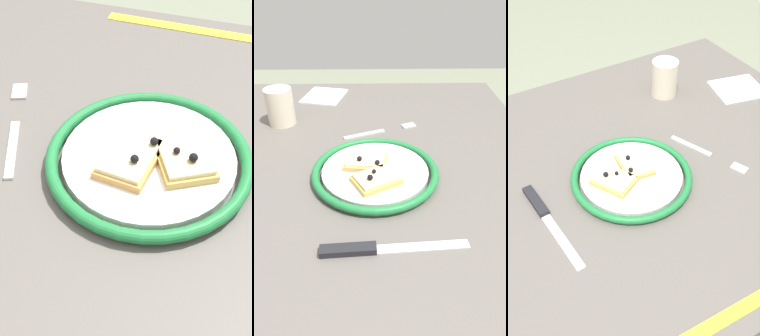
{
  "view_description": "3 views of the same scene",
  "coord_description": "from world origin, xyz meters",
  "views": [
    {
      "loc": [
        0.11,
        -0.38,
        1.14
      ],
      "look_at": [
        -0.01,
        0.01,
        0.72
      ],
      "focal_mm": 49.6,
      "sensor_mm": 36.0,
      "label": 1
    },
    {
      "loc": [
        0.56,
        0.03,
        1.11
      ],
      "look_at": [
        -0.0,
        0.04,
        0.72
      ],
      "focal_mm": 34.08,
      "sensor_mm": 36.0,
      "label": 2
    },
    {
      "loc": [
        0.34,
        0.59,
        1.36
      ],
      "look_at": [
        -0.0,
        0.03,
        0.74
      ],
      "focal_mm": 44.62,
      "sensor_mm": 36.0,
      "label": 3
    }
  ],
  "objects": [
    {
      "name": "dining_table",
      "position": [
        0.0,
        0.0,
        0.64
      ],
      "size": [
        1.11,
        0.87,
        0.71
      ],
      "color": "#5B5651",
      "rests_on": "ground_plane"
    },
    {
      "name": "plate",
      "position": [
        0.01,
        0.03,
        0.72
      ],
      "size": [
        0.27,
        0.27,
        0.02
      ],
      "color": "white",
      "rests_on": "dining_table"
    },
    {
      "name": "pizza_slice_near",
      "position": [
        -0.01,
        0.01,
        0.73
      ],
      "size": [
        0.07,
        0.09,
        0.03
      ],
      "color": "tan",
      "rests_on": "plate"
    },
    {
      "name": "pizza_slice_far",
      "position": [
        0.05,
        0.03,
        0.73
      ],
      "size": [
        0.1,
        0.11,
        0.03
      ],
      "color": "tan",
      "rests_on": "plate"
    },
    {
      "name": "knife",
      "position": [
        0.21,
        0.02,
        0.71
      ],
      "size": [
        0.03,
        0.24,
        0.01
      ],
      "color": "silver",
      "rests_on": "dining_table"
    },
    {
      "name": "fork",
      "position": [
        -0.19,
        0.05,
        0.71
      ],
      "size": [
        0.09,
        0.19,
        0.0
      ],
      "color": "silver",
      "rests_on": "dining_table"
    },
    {
      "name": "cup",
      "position": [
        -0.24,
        -0.22,
        0.76
      ],
      "size": [
        0.07,
        0.07,
        0.1
      ],
      "primitive_type": "cylinder",
      "color": "beige",
      "rests_on": "dining_table"
    },
    {
      "name": "napkin",
      "position": [
        -0.44,
        -0.13,
        0.71
      ],
      "size": [
        0.16,
        0.15,
        0.0
      ],
      "primitive_type": "cube",
      "rotation": [
        0.0,
        0.0,
        -0.22
      ],
      "color": "white",
      "rests_on": "dining_table"
    }
  ]
}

